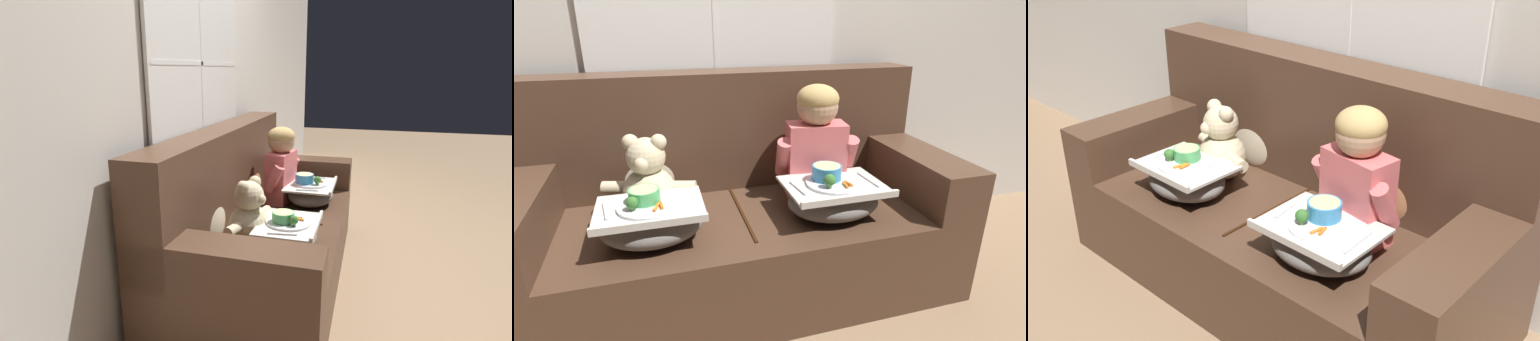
# 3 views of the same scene
# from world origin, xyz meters

# --- Properties ---
(ground_plane) EXTENTS (14.00, 14.00, 0.00)m
(ground_plane) POSITION_xyz_m (0.00, 0.00, 0.00)
(ground_plane) COLOR #8E7051
(couch) EXTENTS (1.95, 0.86, 0.98)m
(couch) POSITION_xyz_m (0.00, 0.08, 0.35)
(couch) COLOR #4C3323
(couch) RESTS_ON ground_plane
(throw_pillow_behind_child) EXTENTS (0.33, 0.16, 0.34)m
(throw_pillow_behind_child) POSITION_xyz_m (0.38, 0.25, 0.56)
(throw_pillow_behind_child) COLOR #B2754C
(throw_pillow_behind_child) RESTS_ON couch
(throw_pillow_behind_teddy) EXTENTS (0.32, 0.16, 0.34)m
(throw_pillow_behind_teddy) POSITION_xyz_m (-0.38, 0.25, 0.56)
(throw_pillow_behind_teddy) COLOR #C1B293
(throw_pillow_behind_teddy) RESTS_ON couch
(child_figure) EXTENTS (0.39, 0.21, 0.54)m
(child_figure) POSITION_xyz_m (0.38, 0.03, 0.70)
(child_figure) COLOR #DB6666
(child_figure) RESTS_ON couch
(teddy_bear) EXTENTS (0.40, 0.29, 0.37)m
(teddy_bear) POSITION_xyz_m (-0.38, 0.03, 0.56)
(teddy_bear) COLOR beige
(teddy_bear) RESTS_ON couch
(lap_tray_child) EXTENTS (0.42, 0.33, 0.22)m
(lap_tray_child) POSITION_xyz_m (0.38, -0.18, 0.49)
(lap_tray_child) COLOR slate
(lap_tray_child) RESTS_ON child_figure
(lap_tray_teddy) EXTENTS (0.40, 0.31, 0.21)m
(lap_tray_teddy) POSITION_xyz_m (-0.38, -0.18, 0.49)
(lap_tray_teddy) COLOR slate
(lap_tray_teddy) RESTS_ON teddy_bear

